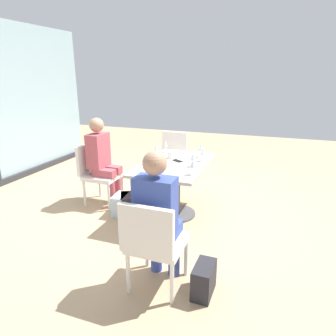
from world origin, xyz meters
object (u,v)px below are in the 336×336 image
Objects in this scene: wine_glass_4 at (165,144)px; wine_glass_5 at (201,148)px; dining_table_main at (175,176)px; person_side_end at (158,213)px; handbag_0 at (127,204)px; wine_glass_0 at (156,149)px; wine_glass_2 at (193,164)px; person_near_window at (102,158)px; wine_glass_3 at (193,156)px; handbag_1 at (204,280)px; coffee_cup at (170,155)px; chair_far_right at (172,155)px; wine_glass_1 at (203,151)px; handbag_2 at (120,204)px; chair_near_window at (97,170)px; cell_phone_on_table at (177,161)px; chair_side_end at (154,240)px.

wine_glass_4 is 1.00× the size of wine_glass_5.
dining_table_main is 1.43m from person_side_end.
wine_glass_5 is at bearing -81.66° from handbag_0.
wine_glass_0 reaches higher than handbag_0.
person_near_window is at bearing 74.97° from wine_glass_2.
handbag_0 is (-0.62, 0.85, -0.72)m from wine_glass_5.
handbag_1 is at bearing -160.09° from wine_glass_3.
wine_glass_3 is 0.78m from wine_glass_4.
coffee_cup is at bearing -147.68° from wine_glass_4.
wine_glass_3 is at bearing -150.37° from chair_far_right.
dining_table_main is at bearing 149.71° from wine_glass_5.
handbag_2 is at bearing 114.01° from wine_glass_1.
chair_near_window reaches higher than cell_phone_on_table.
wine_glass_5 is at bearing 16.57° from handbag_1.
wine_glass_1 is at bearing -11.80° from wine_glass_3.
handbag_1 is at bearing -152.22° from dining_table_main.
person_near_window is 0.97m from coffee_cup.
handbag_1 is at bearing -158.95° from handbag_0.
wine_glass_3 is at bearing -93.06° from chair_near_window.
wine_glass_4 is 1.08m from handbag_2.
chair_far_right is at bearing 8.02° from wine_glass_0.
wine_glass_4 is 0.33m from coffee_cup.
dining_table_main is 0.21m from cell_phone_on_table.
chair_far_right is 4.70× the size of wine_glass_1.
cell_phone_on_table is (-0.11, 0.32, -0.13)m from wine_glass_1.
person_near_window is (-0.00, -0.11, 0.20)m from chair_near_window.
person_side_end is 6.81× the size of wine_glass_0.
handbag_0 is at bearing 149.11° from cell_phone_on_table.
person_side_end is at bearing 179.90° from wine_glass_1.
chair_side_end is at bearing -177.61° from wine_glass_5.
wine_glass_3 is 0.34m from cell_phone_on_table.
person_side_end reaches higher than wine_glass_2.
person_near_window is (-0.00, 1.09, 0.16)m from dining_table_main.
handbag_1 is (-1.60, -0.42, -0.72)m from wine_glass_1.
handbag_2 is (-0.39, 0.38, -0.72)m from wine_glass_0.
handbag_0 is at bearing -77.71° from handbag_2.
cell_phone_on_table is at bearing -69.70° from handbag_2.
wine_glass_5 reaches higher than handbag_2.
wine_glass_0 and wine_glass_3 have the same top height.
chair_near_window and chair_side_end have the same top height.
chair_side_end is 1.62m from handbag_0.
person_side_end is at bearing -135.76° from cell_phone_on_table.
coffee_cup is at bearing 40.02° from wine_glass_2.
wine_glass_1 is at bearing 15.65° from handbag_1.
person_near_window is 4.20× the size of handbag_2.
wine_glass_2 is at bearing -104.00° from chair_near_window.
chair_far_right is at bearing -31.16° from chair_near_window.
wine_glass_1 is 0.36m from cell_phone_on_table.
wine_glass_4 is (0.25, 0.63, 0.00)m from wine_glass_1.
wine_glass_3 is at bearing 2.29° from chair_side_end.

